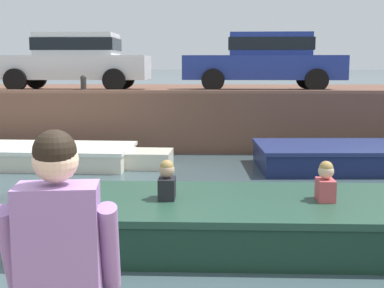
{
  "coord_description": "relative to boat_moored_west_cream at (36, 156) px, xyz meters",
  "views": [
    {
      "loc": [
        -0.04,
        -2.63,
        2.2
      ],
      "look_at": [
        -0.2,
        3.64,
        1.26
      ],
      "focal_mm": 50.0,
      "sensor_mm": 36.0,
      "label": 1
    }
  ],
  "objects": [
    {
      "name": "far_quay_wall",
      "position": [
        3.76,
        4.59,
        0.53
      ],
      "size": [
        60.0,
        6.0,
        1.49
      ],
      "primitive_type": "cube",
      "color": "brown",
      "rests_on": "ground"
    },
    {
      "name": "mooring_bollard_mid",
      "position": [
        0.68,
        1.84,
        1.51
      ],
      "size": [
        0.15,
        0.15,
        0.45
      ],
      "color": "#2D2B28",
      "rests_on": "far_quay_wall"
    },
    {
      "name": "car_centre_blue",
      "position": [
        5.35,
        3.34,
        2.12
      ],
      "size": [
        4.36,
        2.07,
        1.54
      ],
      "color": "#233893",
      "rests_on": "far_quay_wall"
    },
    {
      "name": "person_seated_left",
      "position": [
        3.06,
        -9.14,
        1.12
      ],
      "size": [
        0.56,
        0.56,
        0.97
      ],
      "color": "#282833",
      "rests_on": "near_quay"
    },
    {
      "name": "far_wall_coping",
      "position": [
        3.76,
        1.71,
        1.32
      ],
      "size": [
        60.0,
        0.24,
        0.08
      ],
      "primitive_type": "cube",
      "color": "brown",
      "rests_on": "far_quay_wall"
    },
    {
      "name": "car_left_inner_white",
      "position": [
        0.1,
        3.34,
        2.12
      ],
      "size": [
        4.21,
        1.9,
        1.54
      ],
      "color": "white",
      "rests_on": "far_quay_wall"
    },
    {
      "name": "boat_moored_west_cream",
      "position": [
        0.0,
        0.0,
        0.0
      ],
      "size": [
        5.59,
        2.03,
        0.43
      ],
      "color": "silver",
      "rests_on": "ground"
    },
    {
      "name": "ground_plane",
      "position": [
        3.76,
        -3.61,
        -0.21
      ],
      "size": [
        400.0,
        400.0,
        0.0
      ],
      "primitive_type": "plane",
      "color": "#3D5156"
    },
    {
      "name": "motorboat_passing",
      "position": [
        4.62,
        -5.09,
        0.07
      ],
      "size": [
        6.79,
        2.03,
        1.05
      ],
      "color": "#193828",
      "rests_on": "ground"
    }
  ]
}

